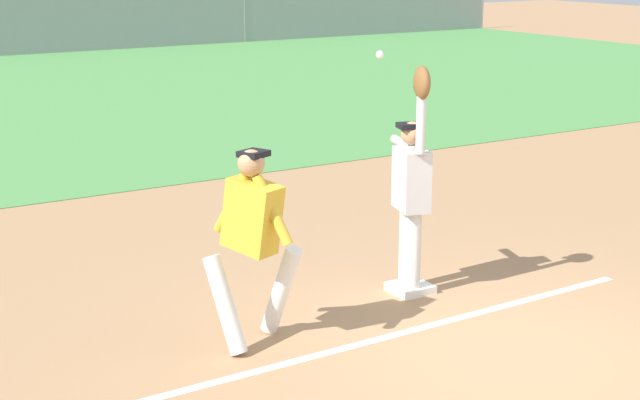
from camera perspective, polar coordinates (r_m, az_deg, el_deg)
ground_plane at (r=8.57m, az=11.15°, el=-8.87°), size 78.83×78.83×0.00m
outfield_grass at (r=22.92m, az=-17.97°, el=5.42°), size 43.80×18.39×0.01m
first_base at (r=9.94m, az=5.23°, el=-5.06°), size 0.39×0.39×0.08m
fielder at (r=9.63m, az=5.32°, el=0.99°), size 0.39×0.88×2.28m
runner at (r=8.37m, az=-3.90°, el=-1.94°), size 0.88×0.81×1.72m
baseball at (r=9.03m, az=3.48°, el=8.36°), size 0.07×0.07×0.07m
parked_car_green at (r=36.47m, az=-14.66°, el=9.86°), size 4.57×2.47×1.25m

